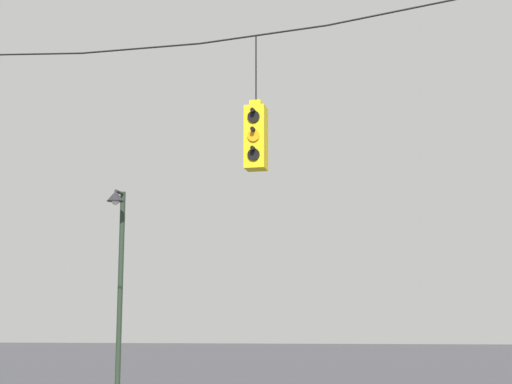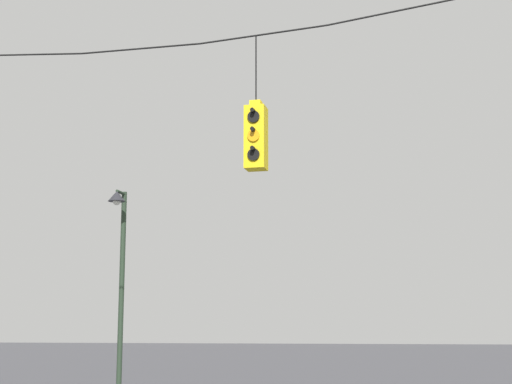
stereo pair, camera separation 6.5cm
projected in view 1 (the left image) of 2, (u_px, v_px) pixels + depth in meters
span_wire at (140, 34)px, 13.73m from camera, size 15.36×0.03×0.85m
traffic_light_over_intersection at (256, 137)px, 12.94m from camera, size 0.34×0.58×2.30m
street_lamp at (118, 262)px, 17.77m from camera, size 0.40×0.70×5.09m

